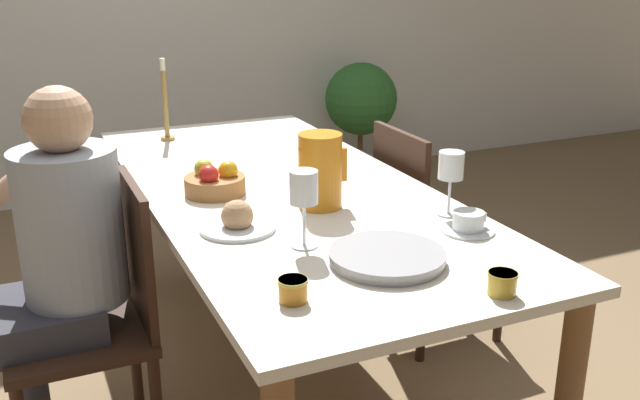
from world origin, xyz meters
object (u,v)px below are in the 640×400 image
chair_opposite (425,228)px  fruit_bowl (215,182)px  bread_plate (237,221)px  potted_plant (361,104)px  jam_jar_red (293,289)px  candlestick_tall (166,108)px  red_pitcher (320,171)px  teacup_near_person (468,223)px  teacup_across (318,153)px  wine_glass_juice (451,169)px  jam_jar_amber (502,282)px  chair_person_side (101,317)px  serving_tray (387,257)px  wine_glass_water (304,191)px  person_seated (61,249)px

chair_opposite → fruit_bowl: size_ratio=4.41×
bread_plate → potted_plant: size_ratio=0.27×
jam_jar_red → candlestick_tall: bearing=87.4°
red_pitcher → teacup_near_person: 0.48m
teacup_across → wine_glass_juice: bearing=-81.2°
teacup_across → jam_jar_red: (-0.53, -1.06, 0.01)m
wine_glass_juice → jam_jar_amber: bearing=-110.7°
chair_person_side → serving_tray: (0.66, -0.57, 0.31)m
wine_glass_water → serving_tray: wine_glass_water is taller
fruit_bowl → candlestick_tall: candlestick_tall is taller
jam_jar_amber → potted_plant: 3.33m
red_pitcher → jam_jar_red: bearing=-119.6°
wine_glass_juice → potted_plant: (1.03, 2.58, -0.36)m
fruit_bowl → teacup_near_person: bearing=-47.8°
wine_glass_water → jam_jar_red: (-0.15, -0.29, -0.13)m
wine_glass_juice → jam_jar_red: wine_glass_juice is taller
chair_opposite → red_pitcher: bearing=-60.9°
wine_glass_water → serving_tray: (0.15, -0.18, -0.14)m
chair_person_side → jam_jar_red: 0.83m
bread_plate → potted_plant: (1.66, 2.44, -0.24)m
chair_person_side → serving_tray: 0.92m
red_pitcher → potted_plant: 2.74m
chair_person_side → wine_glass_water: 0.78m
teacup_near_person → jam_jar_amber: size_ratio=2.19×
wine_glass_water → jam_jar_red: size_ratio=3.06×
teacup_across → fruit_bowl: bearing=-152.9°
chair_person_side → candlestick_tall: 1.12m
jam_jar_amber → potted_plant: (1.22, 3.09, -0.25)m
serving_tray → wine_glass_juice: bearing=34.6°
wine_glass_juice → jam_jar_amber: size_ratio=2.82×
red_pitcher → candlestick_tall: candlestick_tall is taller
person_seated → potted_plant: bearing=-43.9°
teacup_near_person → bread_plate: 0.66m
jam_jar_amber → chair_person_side: bearing=134.2°
potted_plant → fruit_bowl: bearing=-127.7°
chair_opposite → jam_jar_red: chair_opposite is taller
person_seated → teacup_across: 1.04m
chair_opposite → teacup_near_person: size_ratio=5.79×
chair_opposite → teacup_across: (-0.40, 0.16, 0.32)m
teacup_near_person → bread_plate: bread_plate is taller
chair_person_side → red_pitcher: 0.80m
person_seated → teacup_across: person_seated is taller
person_seated → serving_tray: 0.97m
fruit_bowl → wine_glass_water: bearing=-80.0°
jam_jar_amber → person_seated: bearing=135.7°
candlestick_tall → person_seated: bearing=-120.1°
jam_jar_amber → candlestick_tall: bearing=102.1°
teacup_near_person → serving_tray: bearing=-163.0°
chair_opposite → jam_jar_amber: 1.21m
jam_jar_red → potted_plant: bearing=60.1°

